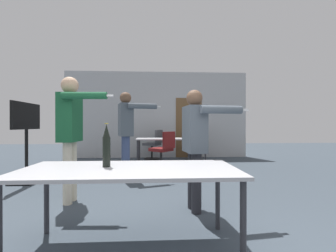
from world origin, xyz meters
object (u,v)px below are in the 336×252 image
object	(u,v)px
office_chair_mid_tucked	(163,151)
office_chair_side_rolled	(196,152)
person_near_casual	(71,125)
person_center_tall	(195,138)
office_chair_far_right	(194,147)
beer_bottle	(106,146)
person_right_polo	(126,126)
tv_screen	(26,135)
office_chair_near_pushed	(154,145)

from	to	relation	value
office_chair_mid_tucked	office_chair_side_rolled	distance (m)	0.83
person_near_casual	person_center_tall	bearing A→B (deg)	79.59
office_chair_side_rolled	office_chair_far_right	distance (m)	1.57
person_center_tall	beer_bottle	size ratio (longest dim) A/B	3.92
office_chair_far_right	person_right_polo	bearing A→B (deg)	65.21
office_chair_mid_tucked	office_chair_far_right	bearing A→B (deg)	5.65
tv_screen	office_chair_side_rolled	world-z (taller)	tv_screen
tv_screen	office_chair_side_rolled	size ratio (longest dim) A/B	1.64
office_chair_near_pushed	office_chair_side_rolled	size ratio (longest dim) A/B	1.01
office_chair_near_pushed	office_chair_far_right	distance (m)	1.31
person_near_casual	office_chair_near_pushed	xyz separation A→B (m)	(1.16, 3.99, -0.66)
person_near_casual	office_chair_mid_tucked	world-z (taller)	person_near_casual
tv_screen	person_near_casual	distance (m)	1.78
person_center_tall	person_right_polo	size ratio (longest dim) A/B	0.87
person_near_casual	office_chair_far_right	xyz separation A→B (m)	(2.46, 3.82, -0.69)
office_chair_near_pushed	office_chair_side_rolled	world-z (taller)	office_chair_near_pushed
beer_bottle	office_chair_mid_tucked	bearing A→B (deg)	79.91
office_chair_side_rolled	office_chair_far_right	bearing A→B (deg)	108.46
tv_screen	person_right_polo	world-z (taller)	person_right_polo
person_center_tall	office_chair_side_rolled	bearing A→B (deg)	162.56
beer_bottle	office_chair_near_pushed	bearing A→B (deg)	85.79
person_center_tall	person_near_casual	xyz separation A→B (m)	(-1.75, 0.40, 0.16)
tv_screen	beer_bottle	world-z (taller)	tv_screen
office_chair_side_rolled	office_chair_near_pushed	bearing A→B (deg)	148.49
person_center_tall	person_right_polo	xyz separation A→B (m)	(-1.15, 1.94, 0.15)
person_near_casual	beer_bottle	size ratio (longest dim) A/B	4.51
office_chair_far_right	tv_screen	bearing A→B (deg)	49.31
person_center_tall	office_chair_near_pushed	xyz separation A→B (m)	(-0.59, 4.39, -0.49)
tv_screen	person_near_casual	size ratio (longest dim) A/B	0.86
office_chair_side_rolled	beer_bottle	xyz separation A→B (m)	(-1.46, -3.48, 0.47)
person_center_tall	office_chair_near_pushed	bearing A→B (deg)	-179.47
person_right_polo	beer_bottle	distance (m)	2.77
tv_screen	office_chair_side_rolled	distance (m)	3.72
person_near_casual	office_chair_mid_tucked	distance (m)	2.84
person_center_tall	office_chair_near_pushed	size ratio (longest dim) A/B	1.65
person_center_tall	person_right_polo	bearing A→B (deg)	-156.34
tv_screen	office_chair_near_pushed	xyz separation A→B (m)	(2.46, 2.79, -0.47)
person_center_tall	office_chair_side_rolled	distance (m)	2.76
person_center_tall	person_right_polo	distance (m)	2.26
office_chair_near_pushed	beer_bottle	distance (m)	5.25
person_right_polo	person_center_tall	bearing A→B (deg)	14.10
person_center_tall	office_chair_far_right	distance (m)	4.32
office_chair_mid_tucked	beer_bottle	xyz separation A→B (m)	(-0.64, -3.59, 0.47)
person_right_polo	office_chair_side_rolled	xyz separation A→B (m)	(1.64, 0.73, -0.65)
person_right_polo	office_chair_mid_tucked	size ratio (longest dim) A/B	1.91
person_near_casual	office_chair_side_rolled	distance (m)	3.25
tv_screen	person_near_casual	bearing A→B (deg)	-132.74
office_chair_mid_tucked	office_chair_near_pushed	bearing A→B (deg)	50.24
office_chair_mid_tucked	person_right_polo	bearing A→B (deg)	176.58
person_near_casual	tv_screen	bearing A→B (deg)	-130.16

